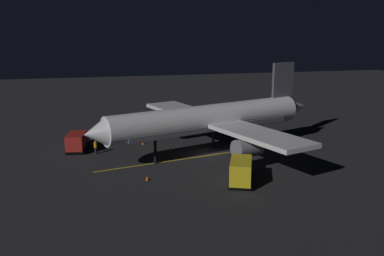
{
  "coord_description": "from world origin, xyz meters",
  "views": [
    {
      "loc": [
        -51.3,
        14.27,
        15.83
      ],
      "look_at": [
        0.0,
        2.0,
        3.5
      ],
      "focal_mm": 41.08,
      "sensor_mm": 36.0,
      "label": 1
    }
  ],
  "objects": [
    {
      "name": "ground_crew_worker",
      "position": [
        3.38,
        13.71,
        0.89
      ],
      "size": [
        0.4,
        0.4,
        1.74
      ],
      "color": "black",
      "rests_on": "ground_plane"
    },
    {
      "name": "ground_plane",
      "position": [
        0.0,
        0.0,
        -0.1
      ],
      "size": [
        180.0,
        180.0,
        0.2
      ],
      "primitive_type": "cube",
      "color": "black"
    },
    {
      "name": "traffic_cone_near_left",
      "position": [
        -7.91,
        8.73,
        0.25
      ],
      "size": [
        0.5,
        0.5,
        0.55
      ],
      "color": "#EA590F",
      "rests_on": "ground_plane"
    },
    {
      "name": "airliner",
      "position": [
        0.18,
        -0.54,
        4.38
      ],
      "size": [
        29.97,
        32.1,
        10.97
      ],
      "color": "white",
      "rests_on": "ground_plane"
    },
    {
      "name": "baggage_truck",
      "position": [
        5.7,
        15.93,
        1.22
      ],
      "size": [
        6.0,
        3.1,
        2.37
      ],
      "color": "maroon",
      "rests_on": "ground_plane"
    },
    {
      "name": "apron_guide_stripe",
      "position": [
        -1.5,
        4.0,
        0.0
      ],
      "size": [
        4.89,
        20.43,
        0.01
      ],
      "primitive_type": "cube",
      "rotation": [
        0.0,
        0.0,
        0.22
      ],
      "color": "gold",
      "rests_on": "ground_plane"
    },
    {
      "name": "traffic_cone_under_wing",
      "position": [
        6.39,
        7.36,
        0.25
      ],
      "size": [
        0.5,
        0.5,
        0.55
      ],
      "color": "#EA590F",
      "rests_on": "ground_plane"
    },
    {
      "name": "traffic_cone_near_right",
      "position": [
        2.16,
        4.3,
        0.25
      ],
      "size": [
        0.5,
        0.5,
        0.55
      ],
      "color": "#EA590F",
      "rests_on": "ground_plane"
    },
    {
      "name": "catering_truck",
      "position": [
        -10.79,
        -0.6,
        1.33
      ],
      "size": [
        6.49,
        4.21,
        2.62
      ],
      "color": "gold",
      "rests_on": "ground_plane"
    }
  ]
}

